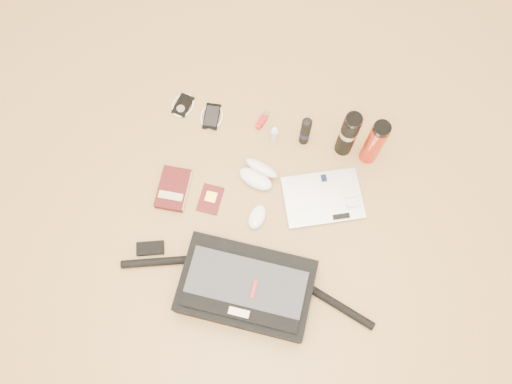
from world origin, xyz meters
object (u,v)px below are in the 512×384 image
thermos_black (348,134)px  thermos_red (374,143)px  laptop (323,198)px  messenger_bag (245,287)px  book (174,189)px

thermos_black → thermos_red: size_ratio=0.99×
laptop → thermos_black: thermos_black is taller
messenger_bag → thermos_red: bearing=61.3°
laptop → messenger_bag: bearing=-138.7°
laptop → thermos_black: (0.05, 0.24, 0.12)m
book → laptop: bearing=7.0°
messenger_bag → laptop: messenger_bag is taller
laptop → thermos_red: size_ratio=1.34×
thermos_black → thermos_red: 0.11m
messenger_bag → thermos_black: size_ratio=3.67×
laptop → thermos_black: bearing=59.3°
laptop → thermos_red: 0.30m
messenger_bag → thermos_black: thermos_black is taller
laptop → thermos_black: size_ratio=1.35×
laptop → book: (-0.60, -0.07, 0.01)m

